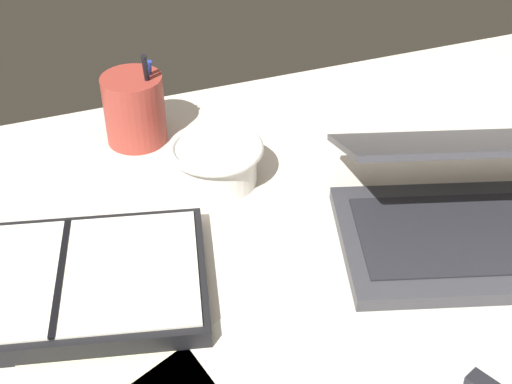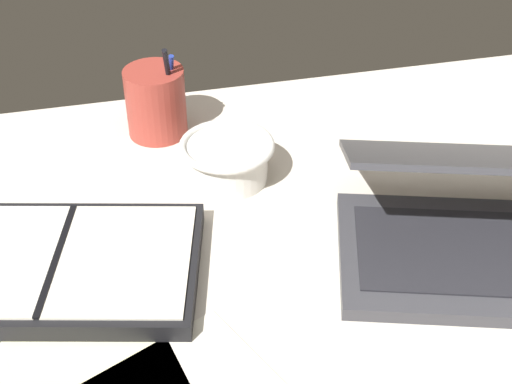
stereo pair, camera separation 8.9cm
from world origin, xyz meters
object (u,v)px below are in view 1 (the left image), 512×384
(pen_cup, at_px, (135,109))
(planner, at_px, (62,283))
(laptop, at_px, (479,205))
(bowl, at_px, (216,161))

(pen_cup, bearing_deg, planner, -118.23)
(laptop, distance_m, pen_cup, 0.52)
(laptop, bearing_deg, pen_cup, 150.68)
(pen_cup, xyz_separation_m, planner, (-0.16, -0.30, -0.04))
(laptop, height_order, bowl, laptop)
(bowl, height_order, pen_cup, pen_cup)
(laptop, xyz_separation_m, planner, (-0.52, 0.08, -0.03))
(pen_cup, bearing_deg, bowl, -61.28)
(bowl, bearing_deg, pen_cup, 118.72)
(laptop, bearing_deg, planner, -171.64)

